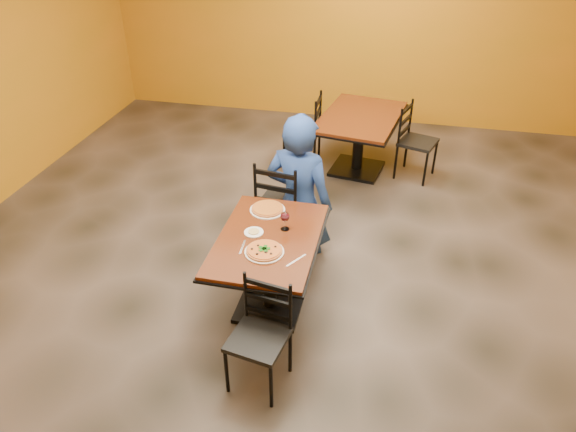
% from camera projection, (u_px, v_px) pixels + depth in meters
% --- Properties ---
extents(floor, '(7.00, 8.00, 0.01)m').
position_uv_depth(floor, '(283.00, 272.00, 5.10)').
color(floor, black).
rests_on(floor, ground).
extents(wall_back, '(7.00, 0.01, 3.00)m').
position_uv_depth(wall_back, '(345.00, 18.00, 7.57)').
color(wall_back, orange).
rests_on(wall_back, ground).
extents(table_main, '(0.83, 1.23, 0.75)m').
position_uv_depth(table_main, '(269.00, 257.00, 4.39)').
color(table_main, '#591E0E').
rests_on(table_main, floor).
extents(table_second, '(1.13, 1.49, 0.75)m').
position_uv_depth(table_second, '(359.00, 130.00, 6.56)').
color(table_second, '#591E0E').
rests_on(table_second, floor).
extents(chair_main_near, '(0.45, 0.45, 0.86)m').
position_uv_depth(chair_main_near, '(258.00, 340.00, 3.78)').
color(chair_main_near, black).
rests_on(chair_main_near, floor).
extents(chair_main_far, '(0.50, 0.50, 0.98)m').
position_uv_depth(chair_main_far, '(283.00, 203.00, 5.24)').
color(chair_main_far, black).
rests_on(chair_main_far, floor).
extents(chair_second_left, '(0.44, 0.44, 0.96)m').
position_uv_depth(chair_second_left, '(302.00, 131.00, 6.74)').
color(chair_second_left, black).
rests_on(chair_second_left, floor).
extents(chair_second_right, '(0.52, 0.52, 0.92)m').
position_uv_depth(chair_second_right, '(418.00, 143.00, 6.48)').
color(chair_second_right, black).
rests_on(chair_second_right, floor).
extents(diner, '(0.77, 0.58, 1.44)m').
position_uv_depth(diner, '(299.00, 184.00, 5.08)').
color(diner, navy).
rests_on(diner, floor).
extents(plate_main, '(0.31, 0.31, 0.01)m').
position_uv_depth(plate_main, '(264.00, 252.00, 4.12)').
color(plate_main, white).
rests_on(plate_main, table_main).
extents(pizza_main, '(0.28, 0.28, 0.02)m').
position_uv_depth(pizza_main, '(264.00, 250.00, 4.11)').
color(pizza_main, '#9B350B').
rests_on(pizza_main, plate_main).
extents(plate_far, '(0.31, 0.31, 0.01)m').
position_uv_depth(plate_far, '(267.00, 210.00, 4.63)').
color(plate_far, white).
rests_on(plate_far, table_main).
extents(pizza_far, '(0.28, 0.28, 0.02)m').
position_uv_depth(pizza_far, '(267.00, 208.00, 4.62)').
color(pizza_far, gold).
rests_on(pizza_far, plate_far).
extents(side_plate, '(0.16, 0.16, 0.01)m').
position_uv_depth(side_plate, '(254.00, 232.00, 4.34)').
color(side_plate, white).
rests_on(side_plate, table_main).
extents(dip, '(0.09, 0.09, 0.01)m').
position_uv_depth(dip, '(254.00, 231.00, 4.34)').
color(dip, tan).
rests_on(dip, side_plate).
extents(wine_glass, '(0.08, 0.08, 0.18)m').
position_uv_depth(wine_glass, '(285.00, 220.00, 4.34)').
color(wine_glass, white).
rests_on(wine_glass, table_main).
extents(fork, '(0.03, 0.19, 0.00)m').
position_uv_depth(fork, '(242.00, 247.00, 4.18)').
color(fork, silver).
rests_on(fork, table_main).
extents(knife, '(0.12, 0.19, 0.00)m').
position_uv_depth(knife, '(296.00, 260.00, 4.03)').
color(knife, silver).
rests_on(knife, table_main).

